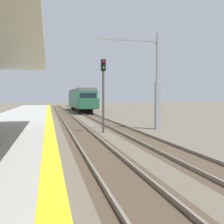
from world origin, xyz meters
name	(u,v)px	position (x,y,z in m)	size (l,w,h in m)	color
station_platform	(4,139)	(-2.50, 16.00, 0.45)	(5.00, 80.00, 0.91)	#A8A8A3
track_pair_nearest_platform	(81,133)	(1.90, 20.00, 0.05)	(2.34, 120.00, 0.16)	#4C3D2D
track_pair_middle	(129,132)	(5.30, 20.00, 0.05)	(2.34, 120.00, 0.16)	#4C3D2D
approaching_train	(81,99)	(5.30, 49.00, 2.18)	(2.93, 19.60, 4.76)	#286647
rail_signal_post	(103,88)	(3.52, 20.33, 3.19)	(0.32, 0.34, 5.20)	#4C4C4C
catenary_pylon_far_side	(154,84)	(7.81, 21.40, 3.60)	(5.00, 0.40, 7.50)	#9EA3A8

